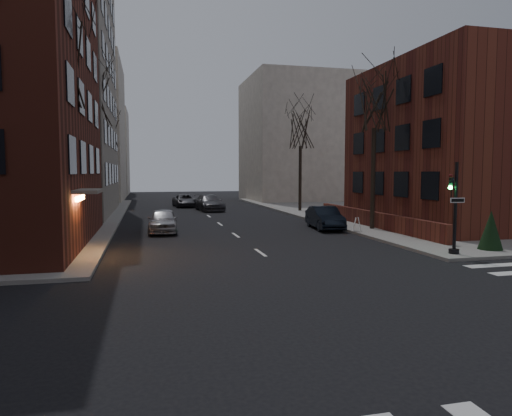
{
  "coord_description": "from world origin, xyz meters",
  "views": [
    {
      "loc": [
        -5.06,
        -8.2,
        3.71
      ],
      "look_at": [
        0.01,
        12.93,
        2.0
      ],
      "focal_mm": 32.0,
      "sensor_mm": 36.0,
      "label": 1
    }
  ],
  "objects_px": {
    "tree_left_c": "(107,129)",
    "evergreen_shrub": "(491,230)",
    "tree_left_b": "(90,98)",
    "car_lane_gray": "(209,203)",
    "sandwich_board": "(357,224)",
    "car_lane_far": "(185,201)",
    "streetlamp_far": "(116,167)",
    "tree_right_b": "(300,130)",
    "traffic_signal": "(454,214)",
    "streetlamp_near": "(95,164)",
    "tree_right_a": "(374,102)",
    "tree_left_a": "(58,65)",
    "parked_sedan": "(325,218)",
    "car_lane_silver": "(163,221)"
  },
  "relations": [
    {
      "from": "parked_sedan",
      "to": "sandwich_board",
      "type": "height_order",
      "value": "parked_sedan"
    },
    {
      "from": "evergreen_shrub",
      "to": "streetlamp_far",
      "type": "bearing_deg",
      "value": 119.74
    },
    {
      "from": "tree_left_c",
      "to": "evergreen_shrub",
      "type": "bearing_deg",
      "value": -57.85
    },
    {
      "from": "tree_left_c",
      "to": "tree_right_a",
      "type": "xyz_separation_m",
      "value": [
        17.6,
        -22.0,
        0.0
      ]
    },
    {
      "from": "streetlamp_near",
      "to": "streetlamp_far",
      "type": "height_order",
      "value": "same"
    },
    {
      "from": "tree_right_b",
      "to": "car_lane_far",
      "type": "distance_m",
      "value": 15.08
    },
    {
      "from": "tree_right_b",
      "to": "streetlamp_near",
      "type": "bearing_deg",
      "value": -149.53
    },
    {
      "from": "tree_left_a",
      "to": "tree_right_a",
      "type": "bearing_deg",
      "value": 12.8
    },
    {
      "from": "tree_left_a",
      "to": "tree_right_b",
      "type": "relative_size",
      "value": 1.12
    },
    {
      "from": "streetlamp_far",
      "to": "car_lane_gray",
      "type": "height_order",
      "value": "streetlamp_far"
    },
    {
      "from": "tree_left_b",
      "to": "streetlamp_far",
      "type": "relative_size",
      "value": 1.72
    },
    {
      "from": "streetlamp_near",
      "to": "tree_left_b",
      "type": "bearing_deg",
      "value": 98.53
    },
    {
      "from": "tree_left_c",
      "to": "streetlamp_far",
      "type": "distance_m",
      "value": 4.33
    },
    {
      "from": "car_lane_silver",
      "to": "tree_right_b",
      "type": "bearing_deg",
      "value": 45.54
    },
    {
      "from": "car_lane_far",
      "to": "sandwich_board",
      "type": "bearing_deg",
      "value": -74.79
    },
    {
      "from": "tree_right_a",
      "to": "streetlamp_near",
      "type": "relative_size",
      "value": 1.55
    },
    {
      "from": "streetlamp_far",
      "to": "car_lane_silver",
      "type": "distance_m",
      "value": 22.39
    },
    {
      "from": "car_lane_far",
      "to": "sandwich_board",
      "type": "distance_m",
      "value": 25.39
    },
    {
      "from": "tree_right_b",
      "to": "evergreen_shrub",
      "type": "bearing_deg",
      "value": -86.08
    },
    {
      "from": "car_lane_far",
      "to": "evergreen_shrub",
      "type": "height_order",
      "value": "evergreen_shrub"
    },
    {
      "from": "tree_left_b",
      "to": "tree_left_c",
      "type": "height_order",
      "value": "tree_left_b"
    },
    {
      "from": "evergreen_shrub",
      "to": "traffic_signal",
      "type": "bearing_deg",
      "value": -166.99
    },
    {
      "from": "tree_right_b",
      "to": "car_lane_silver",
      "type": "distance_m",
      "value": 18.74
    },
    {
      "from": "tree_left_b",
      "to": "car_lane_silver",
      "type": "bearing_deg",
      "value": -50.74
    },
    {
      "from": "tree_right_a",
      "to": "car_lane_silver",
      "type": "distance_m",
      "value": 15.01
    },
    {
      "from": "streetlamp_far",
      "to": "evergreen_shrub",
      "type": "height_order",
      "value": "streetlamp_far"
    },
    {
      "from": "tree_left_c",
      "to": "evergreen_shrub",
      "type": "distance_m",
      "value": 36.63
    },
    {
      "from": "tree_left_b",
      "to": "car_lane_gray",
      "type": "height_order",
      "value": "tree_left_b"
    },
    {
      "from": "tree_right_a",
      "to": "streetlamp_near",
      "type": "xyz_separation_m",
      "value": [
        -17.0,
        4.0,
        -3.79
      ]
    },
    {
      "from": "streetlamp_far",
      "to": "sandwich_board",
      "type": "height_order",
      "value": "streetlamp_far"
    },
    {
      "from": "car_lane_gray",
      "to": "evergreen_shrub",
      "type": "height_order",
      "value": "evergreen_shrub"
    },
    {
      "from": "tree_right_a",
      "to": "tree_left_c",
      "type": "bearing_deg",
      "value": 128.66
    },
    {
      "from": "tree_left_a",
      "to": "tree_left_c",
      "type": "relative_size",
      "value": 1.06
    },
    {
      "from": "car_lane_gray",
      "to": "sandwich_board",
      "type": "bearing_deg",
      "value": -76.3
    },
    {
      "from": "car_lane_gray",
      "to": "sandwich_board",
      "type": "xyz_separation_m",
      "value": [
        6.5,
        -18.51,
        -0.21
      ]
    },
    {
      "from": "tree_left_b",
      "to": "streetlamp_near",
      "type": "relative_size",
      "value": 1.72
    },
    {
      "from": "tree_left_b",
      "to": "streetlamp_far",
      "type": "bearing_deg",
      "value": 87.85
    },
    {
      "from": "traffic_signal",
      "to": "tree_left_b",
      "type": "relative_size",
      "value": 0.37
    },
    {
      "from": "car_lane_gray",
      "to": "parked_sedan",
      "type": "bearing_deg",
      "value": -77.06
    },
    {
      "from": "car_lane_gray",
      "to": "car_lane_far",
      "type": "relative_size",
      "value": 1.11
    },
    {
      "from": "tree_left_a",
      "to": "tree_right_a",
      "type": "xyz_separation_m",
      "value": [
        17.6,
        4.0,
        -0.44
      ]
    },
    {
      "from": "tree_right_b",
      "to": "sandwich_board",
      "type": "height_order",
      "value": "tree_right_b"
    },
    {
      "from": "traffic_signal",
      "to": "streetlamp_near",
      "type": "xyz_separation_m",
      "value": [
        -16.14,
        13.01,
        2.33
      ]
    },
    {
      "from": "tree_right_a",
      "to": "tree_right_b",
      "type": "relative_size",
      "value": 1.06
    },
    {
      "from": "parked_sedan",
      "to": "evergreen_shrub",
      "type": "distance_m",
      "value": 10.79
    },
    {
      "from": "car_lane_gray",
      "to": "sandwich_board",
      "type": "distance_m",
      "value": 19.62
    },
    {
      "from": "tree_left_a",
      "to": "parked_sedan",
      "type": "height_order",
      "value": "tree_left_a"
    },
    {
      "from": "car_lane_gray",
      "to": "tree_left_c",
      "type": "bearing_deg",
      "value": 149.59
    },
    {
      "from": "tree_left_b",
      "to": "tree_right_a",
      "type": "relative_size",
      "value": 1.11
    },
    {
      "from": "car_lane_silver",
      "to": "tree_left_c",
      "type": "bearing_deg",
      "value": 106.65
    }
  ]
}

